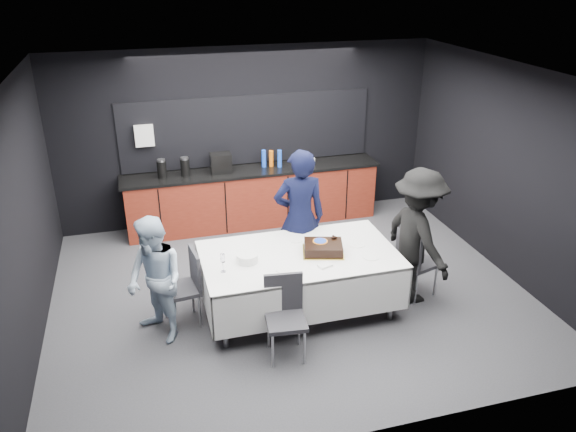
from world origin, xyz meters
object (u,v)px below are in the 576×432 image
at_px(chair_right, 414,258).
at_px(party_table, 299,264).
at_px(cake_assembly, 323,248).
at_px(champagne_flute, 223,259).
at_px(plate_stack, 247,258).
at_px(chair_near, 285,310).
at_px(person_left, 155,281).
at_px(chair_left, 187,282).
at_px(person_center, 300,218).
at_px(person_right, 417,236).

bearing_deg(chair_right, party_table, 176.89).
bearing_deg(cake_assembly, champagne_flute, -173.88).
distance_m(plate_stack, champagne_flute, 0.36).
relative_size(party_table, chair_near, 2.51).
bearing_deg(plate_stack, chair_right, -1.39).
bearing_deg(person_left, chair_left, 91.75).
xyz_separation_m(cake_assembly, person_center, (-0.08, 0.72, 0.08)).
distance_m(party_table, chair_right, 1.49).
distance_m(cake_assembly, plate_stack, 0.92).
xyz_separation_m(cake_assembly, chair_right, (1.20, -0.03, -0.31)).
xyz_separation_m(plate_stack, chair_near, (0.25, -0.72, -0.30)).
relative_size(party_table, person_center, 1.26).
relative_size(chair_near, person_left, 0.62).
bearing_deg(person_right, cake_assembly, 77.78).
height_order(chair_left, chair_right, same).
distance_m(cake_assembly, chair_right, 1.24).
distance_m(plate_stack, person_right, 2.11).
bearing_deg(chair_left, party_table, -4.90).
relative_size(plate_stack, chair_right, 0.26).
height_order(champagne_flute, person_right, person_right).
relative_size(cake_assembly, chair_near, 0.62).
xyz_separation_m(cake_assembly, person_left, (-1.97, -0.06, -0.10)).
xyz_separation_m(cake_assembly, person_right, (1.19, -0.08, 0.03)).
xyz_separation_m(party_table, cake_assembly, (0.28, -0.05, 0.20)).
xyz_separation_m(champagne_flute, chair_right, (2.43, 0.10, -0.40)).
height_order(plate_stack, chair_right, chair_right).
height_order(plate_stack, person_left, person_left).
height_order(cake_assembly, chair_left, cake_assembly).
xyz_separation_m(cake_assembly, plate_stack, (-0.92, 0.02, -0.01)).
relative_size(chair_right, person_left, 0.62).
bearing_deg(chair_left, person_center, 19.92).
xyz_separation_m(party_table, plate_stack, (-0.64, -0.03, 0.19)).
distance_m(plate_stack, chair_near, 0.82).
bearing_deg(chair_near, plate_stack, 109.34).
bearing_deg(person_center, party_table, 78.10).
bearing_deg(chair_left, person_left, -147.71).
bearing_deg(person_right, chair_right, -23.67).
height_order(chair_near, person_center, person_center).
bearing_deg(chair_near, champagne_flute, 134.33).
relative_size(cake_assembly, chair_left, 0.62).
height_order(champagne_flute, person_center, person_center).
height_order(plate_stack, chair_near, chair_near).
bearing_deg(chair_near, chair_left, 137.72).
height_order(plate_stack, person_right, person_right).
height_order(chair_right, person_right, person_right).
height_order(party_table, chair_left, chair_left).
bearing_deg(chair_left, plate_stack, -11.62).
height_order(person_center, person_left, person_center).
bearing_deg(plate_stack, person_right, -2.77).
bearing_deg(person_right, champagne_flute, 82.95).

